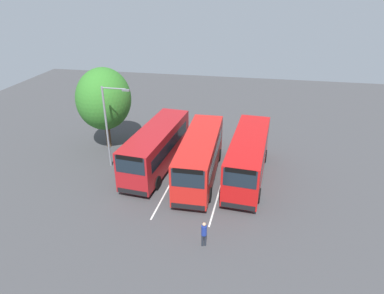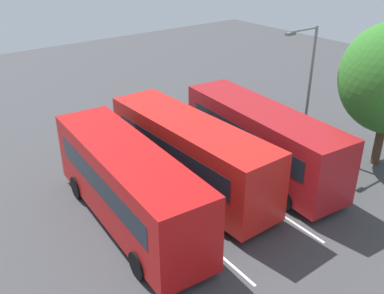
{
  "view_description": "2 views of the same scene",
  "coord_description": "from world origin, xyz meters",
  "px_view_note": "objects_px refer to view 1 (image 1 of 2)",
  "views": [
    {
      "loc": [
        22.91,
        3.75,
        13.78
      ],
      "look_at": [
        -1.36,
        -0.87,
        1.76
      ],
      "focal_mm": 31.59,
      "sensor_mm": 36.0,
      "label": 1
    },
    {
      "loc": [
        -13.73,
        10.76,
        10.98
      ],
      "look_at": [
        0.89,
        -0.51,
        1.78
      ],
      "focal_mm": 40.58,
      "sensor_mm": 36.0,
      "label": 2
    }
  ],
  "objects_px": {
    "bus_far_left": "(157,147)",
    "street_lamp": "(109,122)",
    "pedestrian": "(204,232)",
    "depot_tree": "(104,99)",
    "bus_center_right": "(248,156)",
    "bus_center_left": "(200,156)"
  },
  "relations": [
    {
      "from": "bus_far_left",
      "to": "street_lamp",
      "type": "distance_m",
      "value": 4.25
    },
    {
      "from": "street_lamp",
      "to": "bus_far_left",
      "type": "bearing_deg",
      "value": 8.21
    },
    {
      "from": "bus_far_left",
      "to": "pedestrian",
      "type": "relative_size",
      "value": 5.96
    },
    {
      "from": "depot_tree",
      "to": "pedestrian",
      "type": "bearing_deg",
      "value": 43.11
    },
    {
      "from": "bus_far_left",
      "to": "bus_center_right",
      "type": "distance_m",
      "value": 7.31
    },
    {
      "from": "bus_center_right",
      "to": "depot_tree",
      "type": "relative_size",
      "value": 1.33
    },
    {
      "from": "bus_far_left",
      "to": "street_lamp",
      "type": "height_order",
      "value": "street_lamp"
    },
    {
      "from": "bus_center_left",
      "to": "depot_tree",
      "type": "xyz_separation_m",
      "value": [
        -4.0,
        -9.27,
        2.72
      ]
    },
    {
      "from": "bus_center_left",
      "to": "street_lamp",
      "type": "distance_m",
      "value": 7.68
    },
    {
      "from": "depot_tree",
      "to": "street_lamp",
      "type": "bearing_deg",
      "value": 28.27
    },
    {
      "from": "bus_center_left",
      "to": "street_lamp",
      "type": "bearing_deg",
      "value": -94.12
    },
    {
      "from": "bus_center_left",
      "to": "bus_far_left",
      "type": "bearing_deg",
      "value": -104.63
    },
    {
      "from": "pedestrian",
      "to": "street_lamp",
      "type": "height_order",
      "value": "street_lamp"
    },
    {
      "from": "bus_center_left",
      "to": "bus_center_right",
      "type": "bearing_deg",
      "value": 99.45
    },
    {
      "from": "pedestrian",
      "to": "bus_far_left",
      "type": "bearing_deg",
      "value": 14.32
    },
    {
      "from": "bus_center_left",
      "to": "street_lamp",
      "type": "relative_size",
      "value": 1.42
    },
    {
      "from": "depot_tree",
      "to": "bus_far_left",
      "type": "bearing_deg",
      "value": 61.29
    },
    {
      "from": "pedestrian",
      "to": "street_lamp",
      "type": "bearing_deg",
      "value": 30.71
    },
    {
      "from": "bus_center_left",
      "to": "depot_tree",
      "type": "relative_size",
      "value": 1.31
    },
    {
      "from": "street_lamp",
      "to": "depot_tree",
      "type": "bearing_deg",
      "value": 119.5
    },
    {
      "from": "bus_center_right",
      "to": "depot_tree",
      "type": "distance_m",
      "value": 13.6
    },
    {
      "from": "bus_center_left",
      "to": "street_lamp",
      "type": "height_order",
      "value": "street_lamp"
    }
  ]
}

